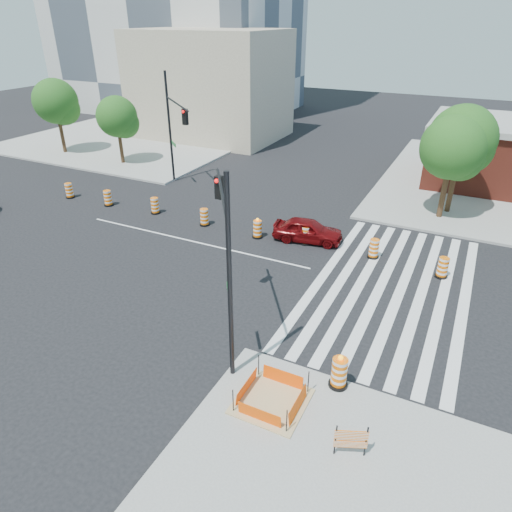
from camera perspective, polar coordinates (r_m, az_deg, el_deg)
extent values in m
plane|color=black|center=(25.65, -8.00, 1.85)|extent=(120.00, 120.00, 0.00)
cube|color=gray|center=(49.63, -14.07, 14.23)|extent=(22.00, 22.00, 0.15)
cube|color=silver|center=(22.60, 8.71, -2.01)|extent=(0.45, 13.50, 0.01)
cube|color=silver|center=(22.40, 10.89, -2.51)|extent=(0.45, 13.50, 0.01)
cube|color=silver|center=(22.23, 13.10, -3.01)|extent=(0.45, 13.50, 0.01)
cube|color=silver|center=(22.10, 15.35, -3.52)|extent=(0.45, 13.50, 0.01)
cube|color=silver|center=(22.00, 17.63, -4.02)|extent=(0.45, 13.50, 0.01)
cube|color=silver|center=(21.94, 19.92, -4.52)|extent=(0.45, 13.50, 0.01)
cube|color=silver|center=(21.91, 22.23, -5.02)|extent=(0.45, 13.50, 0.01)
cube|color=silver|center=(21.93, 24.54, -5.51)|extent=(0.45, 13.50, 0.01)
cube|color=silver|center=(25.65, -8.00, 1.86)|extent=(14.00, 0.12, 0.01)
cube|color=tan|center=(15.39, 1.94, -17.68)|extent=(2.20, 2.20, 0.05)
cube|color=#FF5105|center=(14.65, 0.40, -19.26)|extent=(1.44, 0.02, 0.55)
cube|color=#FF5105|center=(15.81, 3.36, -14.94)|extent=(1.44, 0.02, 0.55)
cube|color=#FF5105|center=(15.49, -1.19, -15.98)|extent=(0.02, 1.44, 0.55)
cube|color=#FF5105|center=(14.98, 5.25, -18.05)|extent=(0.02, 1.44, 0.55)
cylinder|color=black|center=(14.81, -2.88, -17.65)|extent=(0.04, 0.04, 0.90)
cylinder|color=black|center=(14.27, 3.86, -19.92)|extent=(0.04, 0.04, 0.90)
cylinder|color=black|center=(15.96, 0.33, -13.52)|extent=(0.04, 0.04, 0.90)
cylinder|color=black|center=(15.47, 6.56, -15.40)|extent=(0.04, 0.04, 0.90)
cube|color=tan|center=(48.46, -5.75, 20.51)|extent=(14.00, 10.00, 10.00)
imported|color=#5E080A|center=(25.34, 6.49, 3.23)|extent=(4.02, 2.14, 1.30)
cylinder|color=black|center=(14.22, -3.29, -3.49)|extent=(0.16, 0.16, 7.23)
cylinder|color=black|center=(15.81, -4.28, 7.82)|extent=(3.11, 4.56, 0.11)
cube|color=black|center=(17.74, -4.62, 8.54)|extent=(0.29, 0.25, 0.90)
sphere|color=#FF0C0C|center=(17.50, -4.97, 9.33)|extent=(0.16, 0.16, 0.16)
cube|color=#0C591E|center=(15.47, -3.47, -4.61)|extent=(0.63, 0.92, 0.23)
cylinder|color=black|center=(34.58, -10.75, 15.49)|extent=(0.17, 0.17, 7.66)
cylinder|color=black|center=(31.43, -9.88, 18.26)|extent=(4.39, 3.88, 0.11)
cube|color=black|center=(29.59, -8.86, 16.81)|extent=(0.31, 0.27, 0.96)
sphere|color=#FF0C0C|center=(29.38, -9.11, 17.38)|extent=(0.17, 0.17, 0.17)
cube|color=#0C591E|center=(33.88, -10.23, 13.61)|extent=(0.89, 0.79, 0.24)
cylinder|color=black|center=(16.12, 10.20, -15.49)|extent=(0.65, 0.65, 0.11)
cylinder|color=#FA6905|center=(15.76, 10.36, -14.05)|extent=(0.52, 0.52, 1.03)
sphere|color=#FF990C|center=(15.37, 10.56, -12.39)|extent=(0.17, 0.17, 0.17)
cube|color=#FA6905|center=(13.74, 11.85, -21.08)|extent=(0.89, 0.41, 0.31)
cube|color=#FA6905|center=(14.01, 11.70, -22.04)|extent=(0.89, 0.41, 0.24)
cylinder|color=black|center=(13.85, 9.90, -21.72)|extent=(0.04, 0.04, 1.11)
cylinder|color=black|center=(13.98, 13.59, -21.63)|extent=(0.04, 0.04, 1.11)
cylinder|color=#382314|center=(45.39, -23.16, 14.18)|extent=(0.31, 0.31, 4.05)
sphere|color=#224E16|center=(44.95, -23.79, 17.28)|extent=(3.80, 3.80, 3.80)
sphere|color=#224E16|center=(44.87, -22.93, 16.59)|extent=(2.78, 2.78, 2.78)
sphere|color=#224E16|center=(45.17, -24.21, 16.75)|extent=(2.53, 2.53, 2.53)
cylinder|color=#382314|center=(40.37, -16.57, 13.32)|extent=(0.29, 0.29, 3.48)
sphere|color=#224E16|center=(39.92, -17.01, 16.33)|extent=(3.26, 3.26, 3.26)
sphere|color=#224E16|center=(39.92, -16.12, 15.64)|extent=(2.39, 2.39, 2.39)
sphere|color=#224E16|center=(40.10, -17.52, 15.82)|extent=(2.17, 2.17, 2.17)
cylinder|color=#382314|center=(29.83, 22.49, 7.84)|extent=(0.33, 0.33, 3.93)
sphere|color=#224E16|center=(29.16, 23.38, 12.35)|extent=(3.69, 3.69, 3.69)
sphere|color=#224E16|center=(29.59, 24.20, 11.14)|extent=(2.71, 2.71, 2.71)
sphere|color=#224E16|center=(29.07, 22.40, 11.73)|extent=(2.46, 2.46, 2.46)
cylinder|color=#382314|center=(30.85, 23.40, 8.56)|extent=(0.31, 0.31, 4.20)
sphere|color=#224E16|center=(30.18, 24.36, 13.23)|extent=(3.94, 3.94, 3.94)
sphere|color=#224E16|center=(30.60, 25.07, 11.98)|extent=(2.89, 2.89, 2.89)
sphere|color=#224E16|center=(30.10, 23.43, 12.59)|extent=(2.63, 2.63, 2.63)
cylinder|color=black|center=(34.16, -22.17, 6.86)|extent=(0.60, 0.60, 0.10)
cylinder|color=#FA6905|center=(34.01, -22.33, 7.64)|extent=(0.48, 0.48, 0.95)
cylinder|color=black|center=(31.84, -17.91, 6.12)|extent=(0.60, 0.60, 0.10)
cylinder|color=#FA6905|center=(31.67, -18.04, 6.96)|extent=(0.48, 0.48, 0.95)
cylinder|color=black|center=(29.77, -12.43, 5.34)|extent=(0.60, 0.60, 0.10)
cylinder|color=#FA6905|center=(29.58, -12.53, 6.23)|extent=(0.48, 0.48, 0.95)
cylinder|color=black|center=(27.55, -6.43, 3.96)|extent=(0.60, 0.60, 0.10)
cylinder|color=#FA6905|center=(27.36, -6.49, 4.92)|extent=(0.48, 0.48, 0.95)
cylinder|color=black|center=(25.83, 0.19, 2.45)|extent=(0.60, 0.60, 0.10)
cylinder|color=#FA6905|center=(25.62, 0.19, 3.46)|extent=(0.48, 0.48, 0.95)
sphere|color=#FF990C|center=(25.40, 0.19, 4.59)|extent=(0.16, 0.16, 0.16)
cylinder|color=black|center=(25.25, 6.17, 1.64)|extent=(0.60, 0.60, 0.10)
cylinder|color=#FA6905|center=(25.03, 6.22, 2.67)|extent=(0.48, 0.48, 0.95)
cylinder|color=black|center=(24.44, 14.39, -0.07)|extent=(0.60, 0.60, 0.10)
cylinder|color=#FA6905|center=(24.21, 14.53, 0.97)|extent=(0.48, 0.48, 0.95)
cylinder|color=black|center=(23.68, 22.10, -2.32)|extent=(0.60, 0.60, 0.10)
cylinder|color=#FA6905|center=(23.45, 22.32, -1.26)|extent=(0.48, 0.48, 0.95)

